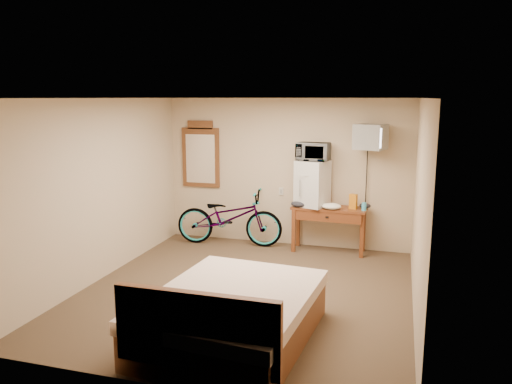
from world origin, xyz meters
TOP-DOWN VIEW (x-y plane):
  - room at (-0.00, 0.00)m, footprint 4.60×4.64m
  - desk at (0.79, 2.00)m, footprint 1.22×0.52m
  - mini_fridge at (0.50, 2.04)m, footprint 0.58×0.57m
  - microwave at (0.50, 2.04)m, footprint 0.53×0.38m
  - snack_bag at (1.17, 2.02)m, footprint 0.14×0.11m
  - blue_cup at (1.35, 1.93)m, footprint 0.07×0.07m
  - cloth_cream at (0.84, 1.89)m, footprint 0.32×0.24m
  - cloth_dark_a at (0.31, 1.90)m, footprint 0.27×0.20m
  - cloth_dark_b at (1.35, 2.11)m, footprint 0.18×0.15m
  - crt_television at (1.40, 2.02)m, footprint 0.54×0.63m
  - wall_mirror at (-1.55, 2.27)m, footprint 0.69×0.04m
  - bicycle at (-0.91, 1.95)m, footprint 1.89×0.82m
  - bed at (0.26, -1.37)m, footprint 1.70×2.16m

SIDE VIEW (x-z plane):
  - bed at x=0.26m, z-range -0.16..0.74m
  - bicycle at x=-0.91m, z-range 0.00..0.97m
  - desk at x=0.79m, z-range 0.24..0.99m
  - cloth_dark_b at x=1.35m, z-range 0.75..0.83m
  - cloth_cream at x=0.84m, z-range 0.75..0.85m
  - cloth_dark_a at x=0.31m, z-range 0.75..0.85m
  - blue_cup at x=1.35m, z-range 0.75..0.88m
  - snack_bag at x=1.17m, z-range 0.75..0.99m
  - mini_fridge at x=0.50m, z-range 0.75..1.50m
  - room at x=0.00m, z-range 0.00..2.50m
  - wall_mirror at x=-1.55m, z-range 0.91..2.09m
  - microwave at x=0.50m, z-range 1.50..1.79m
  - crt_television at x=1.40m, z-range 1.71..2.10m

